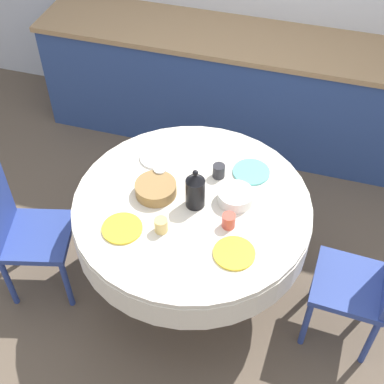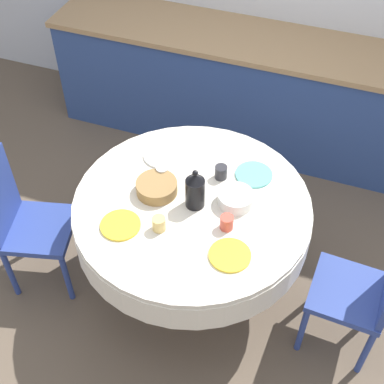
% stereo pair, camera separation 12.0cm
% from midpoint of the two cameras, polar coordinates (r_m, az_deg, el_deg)
% --- Properties ---
extents(ground_plane, '(12.00, 12.00, 0.00)m').
position_cam_midpoint_polar(ground_plane, '(3.51, -0.99, -9.75)').
color(ground_plane, brown).
extents(kitchen_counter, '(3.24, 0.64, 0.91)m').
position_cam_midpoint_polar(kitchen_counter, '(4.26, 5.21, 10.75)').
color(kitchen_counter, '#2D4784').
rests_on(kitchen_counter, ground_plane).
extents(dining_table, '(1.32, 1.32, 0.78)m').
position_cam_midpoint_polar(dining_table, '(3.00, -1.15, -2.74)').
color(dining_table, tan).
rests_on(dining_table, ground_plane).
extents(chair_left, '(0.42, 0.42, 0.95)m').
position_cam_midpoint_polar(chair_left, '(3.03, 17.25, -8.95)').
color(chair_left, '#2D428E').
rests_on(chair_left, ground_plane).
extents(chair_right, '(0.49, 0.49, 0.95)m').
position_cam_midpoint_polar(chair_right, '(3.29, -18.85, -3.56)').
color(chair_right, '#2D428E').
rests_on(chair_right, ground_plane).
extents(plate_near_left, '(0.21, 0.21, 0.01)m').
position_cam_midpoint_polar(plate_near_left, '(2.80, -8.68, -3.89)').
color(plate_near_left, yellow).
rests_on(plate_near_left, dining_table).
extents(cup_near_left, '(0.07, 0.07, 0.08)m').
position_cam_midpoint_polar(cup_near_left, '(2.75, -4.56, -3.58)').
color(cup_near_left, '#DBB766').
rests_on(cup_near_left, dining_table).
extents(plate_near_right, '(0.21, 0.21, 0.01)m').
position_cam_midpoint_polar(plate_near_right, '(2.68, 3.23, -6.57)').
color(plate_near_right, yellow).
rests_on(plate_near_right, dining_table).
extents(cup_near_right, '(0.07, 0.07, 0.08)m').
position_cam_midpoint_polar(cup_near_right, '(2.76, 2.69, -3.12)').
color(cup_near_right, '#CC4C3D').
rests_on(cup_near_right, dining_table).
extents(plate_far_left, '(0.21, 0.21, 0.01)m').
position_cam_midpoint_polar(plate_far_left, '(3.16, -4.77, 3.72)').
color(plate_far_left, white).
rests_on(plate_far_left, dining_table).
extents(cup_far_left, '(0.07, 0.07, 0.08)m').
position_cam_midpoint_polar(cup_far_left, '(3.01, -4.56, 1.91)').
color(cup_far_left, white).
rests_on(cup_far_left, dining_table).
extents(plate_far_right, '(0.21, 0.21, 0.01)m').
position_cam_midpoint_polar(plate_far_right, '(3.07, 5.23, 2.12)').
color(plate_far_right, '#60BCB7').
rests_on(plate_far_right, dining_table).
extents(cup_far_right, '(0.07, 0.07, 0.08)m').
position_cam_midpoint_polar(cup_far_right, '(3.02, 1.74, 2.24)').
color(cup_far_right, '#28282D').
rests_on(cup_far_right, dining_table).
extents(coffee_carafe, '(0.10, 0.10, 0.25)m').
position_cam_midpoint_polar(coffee_carafe, '(2.81, -0.87, 0.16)').
color(coffee_carafe, black).
rests_on(coffee_carafe, dining_table).
extents(bread_basket, '(0.23, 0.23, 0.07)m').
position_cam_midpoint_polar(bread_basket, '(2.93, -5.06, 0.31)').
color(bread_basket, olive).
rests_on(bread_basket, dining_table).
extents(fruit_bowl, '(0.19, 0.19, 0.07)m').
position_cam_midpoint_polar(fruit_bowl, '(2.89, 3.48, -0.52)').
color(fruit_bowl, silver).
rests_on(fruit_bowl, dining_table).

